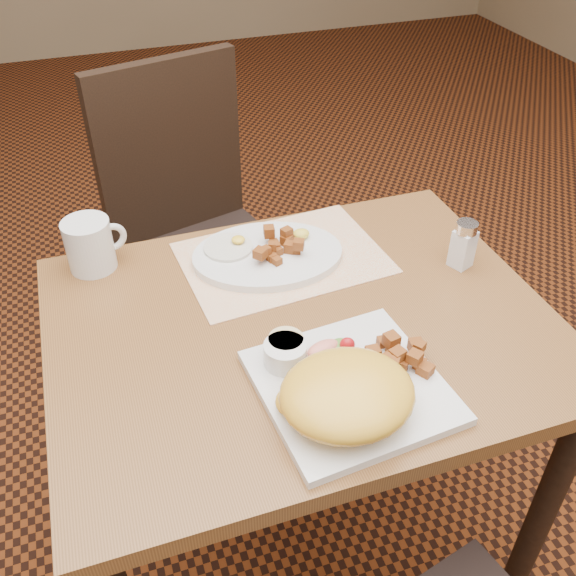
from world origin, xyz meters
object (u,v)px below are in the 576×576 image
(table, at_px, (302,364))
(plate_oval, at_px, (268,255))
(salt_shaker, at_px, (464,244))
(coffee_mug, at_px, (91,245))
(chair_far, at_px, (194,224))
(plate_square, at_px, (351,387))

(table, bearing_deg, plate_oval, 90.93)
(salt_shaker, bearing_deg, coffee_mug, 161.54)
(plate_oval, distance_m, coffee_mug, 0.35)
(chair_far, relative_size, plate_square, 3.46)
(plate_oval, bearing_deg, plate_square, -87.28)
(chair_far, bearing_deg, plate_oval, 81.97)
(salt_shaker, bearing_deg, chair_far, 122.93)
(coffee_mug, bearing_deg, plate_square, -53.32)
(table, distance_m, salt_shaker, 0.40)
(table, height_order, plate_square, plate_square)
(chair_far, height_order, salt_shaker, chair_far)
(chair_far, distance_m, plate_oval, 0.56)
(salt_shaker, height_order, coffee_mug, coffee_mug)
(table, relative_size, chair_far, 0.93)
(chair_far, xyz_separation_m, salt_shaker, (0.42, -0.65, 0.26))
(plate_square, bearing_deg, plate_oval, 92.72)
(chair_far, bearing_deg, salt_shaker, 107.99)
(chair_far, relative_size, coffee_mug, 7.95)
(plate_square, distance_m, salt_shaker, 0.42)
(chair_far, height_order, plate_square, chair_far)
(plate_square, bearing_deg, chair_far, 95.11)
(table, distance_m, chair_far, 0.72)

